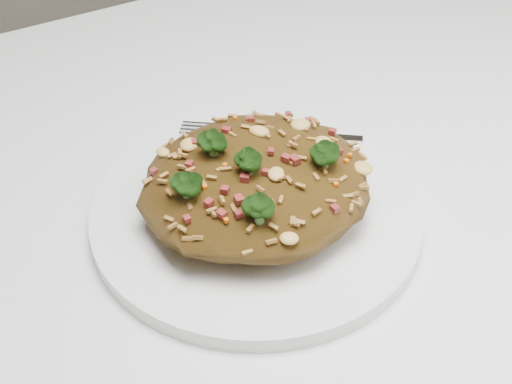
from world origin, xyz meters
TOP-DOWN VIEW (x-y plane):
  - dining_table at (0.00, 0.00)m, footprint 1.20×0.80m
  - plate at (0.06, -0.01)m, footprint 0.26×0.26m
  - fried_rice at (0.06, -0.01)m, footprint 0.18×0.16m
  - fork at (0.13, 0.06)m, footprint 0.14×0.11m

SIDE VIEW (x-z plane):
  - dining_table at x=0.00m, z-range 0.28..1.03m
  - plate at x=0.06m, z-range 0.75..0.76m
  - fork at x=0.13m, z-range 0.76..0.77m
  - fried_rice at x=0.06m, z-range 0.76..0.83m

